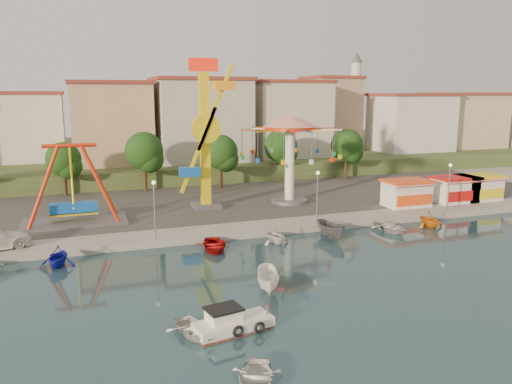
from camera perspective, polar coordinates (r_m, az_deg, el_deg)
name	(u,v)px	position (r m, az deg, el deg)	size (l,w,h in m)	color
ground	(296,285)	(36.18, 4.63, -10.55)	(200.00, 200.00, 0.00)	#15323A
quay_deck	(161,165)	(94.56, -10.84, 3.09)	(200.00, 100.00, 0.60)	#9E998E
asphalt_pad	(200,196)	(63.48, -6.43, -0.46)	(90.00, 28.00, 0.01)	#4C4944
hill_terrace	(156,155)	(99.31, -11.31, 4.15)	(200.00, 60.00, 3.00)	#384C26
pirate_ship_ride	(72,186)	(52.46, -20.25, 0.65)	(10.00, 5.00, 8.00)	#59595E
kamikaze_tower	(207,138)	(55.51, -5.61, 6.19)	(4.73, 3.10, 16.50)	#59595E
wave_swinger	(290,139)	(58.47, 3.91, 6.11)	(11.60, 11.60, 10.40)	#59595E
booth_left	(406,193)	(59.72, 16.82, -0.09)	(5.40, 3.78, 3.08)	white
booth_mid	(455,189)	(63.96, 21.78, 0.31)	(5.40, 3.78, 3.08)	white
booth_right	(479,187)	(66.36, 24.12, 0.50)	(5.40, 3.78, 3.08)	white
lamp_post_1	(155,211)	(45.20, -11.49, -2.17)	(0.14, 0.14, 5.00)	#59595E
lamp_post_2	(317,199)	(49.86, 7.02, -0.77)	(0.14, 0.14, 5.00)	#59595E
lamp_post_3	(449,189)	(58.66, 21.16, 0.36)	(0.14, 0.14, 5.00)	#59595E
tree_1	(63,159)	(67.39, -21.15, 3.50)	(4.35, 4.35, 6.80)	#382314
tree_2	(144,151)	(67.31, -12.66, 4.59)	(5.02, 5.02, 7.85)	#382314
tree_3	(221,152)	(67.84, -4.06, 4.58)	(4.68, 4.68, 7.32)	#382314
tree_4	(281,146)	(73.85, 2.84, 5.29)	(4.86, 4.86, 7.60)	#382314
tree_5	(347,145)	(76.60, 10.33, 5.30)	(4.83, 4.83, 7.54)	#382314
building_1	(27,134)	(82.57, -24.72, 6.00)	(12.33, 9.01, 8.63)	silver
building_2	(117,124)	(82.91, -15.62, 7.53)	(11.95, 9.28, 11.23)	tan
building_3	(206,129)	(81.97, -5.70, 7.13)	(12.59, 10.50, 9.20)	beige
building_4	(276,126)	(89.31, 2.26, 7.53)	(10.75, 9.23, 9.24)	beige
building_5	(347,120)	(93.34, 10.38, 8.12)	(12.77, 10.96, 11.21)	tan
building_6	(407,116)	(98.41, 16.88, 8.31)	(8.23, 8.98, 12.36)	silver
building_7	(441,123)	(109.68, 20.36, 7.41)	(11.59, 10.93, 8.76)	beige
minaret	(355,98)	(98.21, 11.26, 10.54)	(2.80, 2.80, 18.00)	silver
cabin_motorboat	(231,324)	(29.52, -2.83, -14.86)	(4.80, 2.53, 1.60)	white
rowboat_a	(195,329)	(29.33, -7.03, -15.29)	(2.44, 3.42, 0.71)	silver
rowboat_b	(255,379)	(24.76, -0.12, -20.59)	(2.43, 3.41, 0.71)	white
skiff	(268,280)	(34.83, 1.43, -10.05)	(1.49, 3.96, 1.53)	white
moored_boat_1	(58,256)	(42.39, -21.73, -6.84)	(2.72, 3.15, 1.66)	#1218A3
moored_boat_3	(214,245)	(43.70, -4.81, -6.06)	(3.00, 4.20, 0.87)	#AB0E0D
moored_boat_4	(276,235)	(45.33, 2.27, -4.96)	(2.49, 2.89, 1.52)	silver
moored_boat_5	(331,230)	(47.61, 8.56, -4.27)	(1.51, 4.02, 1.55)	#535257
moored_boat_6	(391,227)	(51.06, 15.13, -3.89)	(2.89, 4.05, 0.84)	silver
moored_boat_7	(430,219)	(53.69, 19.26, -2.96)	(2.66, 3.08, 1.62)	orange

